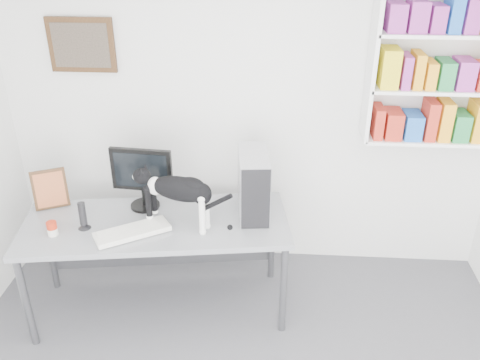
# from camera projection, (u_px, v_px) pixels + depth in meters

# --- Properties ---
(room) EXTENTS (4.01, 4.01, 2.70)m
(room) POSITION_uv_depth(u_px,v_px,m) (226.00, 267.00, 2.34)
(room) COLOR #4C4C50
(room) RESTS_ON ground
(bookshelf) EXTENTS (1.03, 0.28, 1.24)m
(bookshelf) POSITION_uv_depth(u_px,v_px,m) (443.00, 62.00, 3.66)
(bookshelf) COLOR white
(bookshelf) RESTS_ON room
(wall_art) EXTENTS (0.52, 0.04, 0.42)m
(wall_art) POSITION_uv_depth(u_px,v_px,m) (81.00, 45.00, 3.91)
(wall_art) COLOR #4A2F17
(wall_art) RESTS_ON room
(desk) EXTENTS (2.02, 1.02, 0.80)m
(desk) POSITION_uv_depth(u_px,v_px,m) (160.00, 266.00, 3.89)
(desk) COLOR gray
(desk) RESTS_ON room
(monitor) EXTENTS (0.48, 0.26, 0.49)m
(monitor) POSITION_uv_depth(u_px,v_px,m) (143.00, 178.00, 3.78)
(monitor) COLOR black
(monitor) RESTS_ON desk
(keyboard) EXTENTS (0.54, 0.44, 0.04)m
(keyboard) POSITION_uv_depth(u_px,v_px,m) (132.00, 231.00, 3.55)
(keyboard) COLOR silver
(keyboard) RESTS_ON desk
(pc_tower) EXTENTS (0.26, 0.50, 0.48)m
(pc_tower) POSITION_uv_depth(u_px,v_px,m) (253.00, 184.00, 3.72)
(pc_tower) COLOR #B8B8BD
(pc_tower) RESTS_ON desk
(speaker) EXTENTS (0.11, 0.11, 0.21)m
(speaker) POSITION_uv_depth(u_px,v_px,m) (83.00, 215.00, 3.58)
(speaker) COLOR black
(speaker) RESTS_ON desk
(leaning_print) EXTENTS (0.27, 0.20, 0.31)m
(leaning_print) POSITION_uv_depth(u_px,v_px,m) (50.00, 188.00, 3.83)
(leaning_print) COLOR #4A2F17
(leaning_print) RESTS_ON desk
(soup_can) EXTENTS (0.09, 0.09, 0.10)m
(soup_can) POSITION_uv_depth(u_px,v_px,m) (52.00, 229.00, 3.53)
(soup_can) COLOR red
(soup_can) RESTS_ON desk
(cat) EXTENTS (0.69, 0.34, 0.41)m
(cat) POSITION_uv_depth(u_px,v_px,m) (179.00, 201.00, 3.56)
(cat) COLOR black
(cat) RESTS_ON desk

